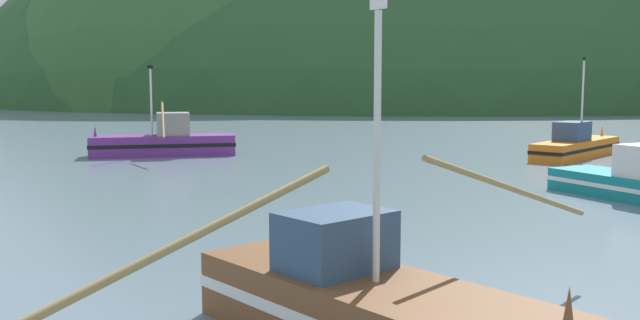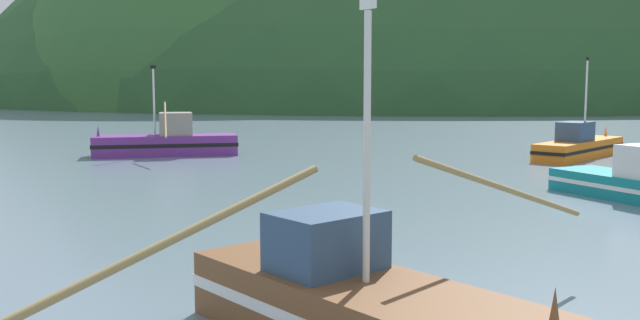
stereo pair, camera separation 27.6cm
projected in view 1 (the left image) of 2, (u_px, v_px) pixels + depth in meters
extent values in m
ellipsoid|color=#2D562D|center=(382.00, 101.00, 181.30)|extent=(215.85, 172.68, 98.40)
ellipsoid|color=#386633|center=(253.00, 106.00, 142.44)|extent=(97.60, 78.08, 97.20)
cube|color=brown|center=(377.00, 318.00, 11.35)|extent=(7.01, 6.60, 1.22)
cube|color=white|center=(377.00, 314.00, 11.34)|extent=(7.08, 6.66, 0.22)
cone|color=brown|center=(569.00, 312.00, 8.72)|extent=(0.28, 0.28, 0.70)
cube|color=#334C6B|center=(335.00, 241.00, 12.00)|extent=(2.29, 2.33, 1.04)
cylinder|color=silver|center=(377.00, 149.00, 11.07)|extent=(0.12, 0.12, 4.44)
cube|color=white|center=(378.00, 3.00, 10.81)|extent=(0.29, 0.26, 0.20)
cylinder|color=#997F4C|center=(514.00, 189.00, 13.77)|extent=(3.87, 4.33, 1.81)
cylinder|color=#997F4C|center=(160.00, 254.00, 8.54)|extent=(3.87, 4.33, 1.81)
cube|color=#6B2D84|center=(163.00, 145.00, 42.95)|extent=(9.17, 5.41, 1.29)
cube|color=black|center=(163.00, 144.00, 42.94)|extent=(9.26, 5.47, 0.23)
cone|color=#6B2D84|center=(95.00, 131.00, 41.89)|extent=(0.26, 0.26, 0.70)
cube|color=gray|center=(173.00, 124.00, 42.95)|extent=(2.65, 2.75, 1.43)
cylinder|color=silver|center=(151.00, 102.00, 42.49)|extent=(0.12, 0.12, 4.17)
cube|color=black|center=(150.00, 67.00, 42.25)|extent=(0.35, 0.15, 0.20)
cylinder|color=#997F4C|center=(163.00, 119.00, 39.34)|extent=(1.72, 4.37, 1.88)
cylinder|color=#997F4C|center=(162.00, 114.00, 46.15)|extent=(1.72, 4.37, 1.88)
cube|color=orange|center=(577.00, 149.00, 42.07)|extent=(7.09, 9.11, 1.07)
cube|color=black|center=(577.00, 148.00, 42.07)|extent=(7.16, 9.20, 0.19)
cone|color=orange|center=(602.00, 131.00, 45.30)|extent=(0.28, 0.28, 0.70)
cube|color=#334C6B|center=(572.00, 131.00, 41.29)|extent=(2.63, 2.86, 1.17)
cylinder|color=silver|center=(582.00, 100.00, 42.22)|extent=(0.12, 0.12, 4.88)
cube|color=black|center=(584.00, 59.00, 41.93)|extent=(0.23, 0.31, 0.20)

